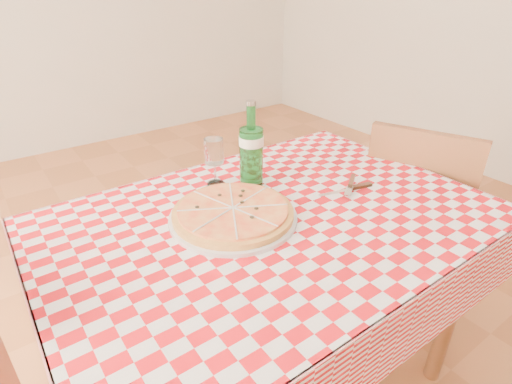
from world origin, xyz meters
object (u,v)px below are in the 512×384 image
(chair_near, at_px, (416,211))
(water_bottle, at_px, (251,145))
(dining_table, at_px, (273,243))
(pizza_plate, at_px, (233,212))
(wine_glass, at_px, (214,162))

(chair_near, bearing_deg, water_bottle, 141.27)
(dining_table, relative_size, water_bottle, 4.16)
(chair_near, bearing_deg, pizza_plate, 153.80)
(pizza_plate, relative_size, wine_glass, 2.30)
(chair_near, distance_m, pizza_plate, 0.91)
(dining_table, distance_m, water_bottle, 0.32)
(dining_table, height_order, water_bottle, water_bottle)
(chair_near, bearing_deg, wine_glass, 137.95)
(dining_table, distance_m, pizza_plate, 0.17)
(dining_table, relative_size, chair_near, 1.35)
(chair_near, height_order, wine_glass, wine_glass)
(water_bottle, xyz_separation_m, wine_glass, (-0.09, 0.08, -0.06))
(chair_near, xyz_separation_m, wine_glass, (-0.79, 0.29, 0.33))
(water_bottle, bearing_deg, dining_table, -107.46)
(pizza_plate, distance_m, wine_glass, 0.24)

